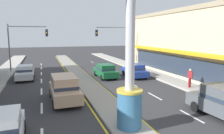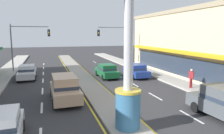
{
  "view_description": "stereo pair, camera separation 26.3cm",
  "coord_description": "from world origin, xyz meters",
  "views": [
    {
      "loc": [
        -4.12,
        -5.26,
        4.93
      ],
      "look_at": [
        0.6,
        8.9,
        2.6
      ],
      "focal_mm": 33.86,
      "sensor_mm": 36.0,
      "label": 1
    },
    {
      "loc": [
        -3.87,
        -5.34,
        4.93
      ],
      "look_at": [
        0.6,
        8.9,
        2.6
      ],
      "focal_mm": 33.86,
      "sensor_mm": 36.0,
      "label": 2
    }
  ],
  "objects": [
    {
      "name": "sedan_far_left_oncoming",
      "position": [
        -5.97,
        4.46,
        0.79
      ],
      "size": [
        1.95,
        4.36,
        1.53
      ],
      "color": "white",
      "rests_on": "ground"
    },
    {
      "name": "sedan_near_right_lane",
      "position": [
        2.67,
        17.5,
        0.79
      ],
      "size": [
        1.92,
        4.34,
        1.53
      ],
      "color": "#14562D",
      "rests_on": "ground"
    },
    {
      "name": "sedan_near_left_lane",
      "position": [
        -5.97,
        19.45,
        0.79
      ],
      "size": [
        1.84,
        4.3,
        1.53
      ],
      "color": "silver",
      "rests_on": "ground"
    },
    {
      "name": "traffic_light_right_side",
      "position": [
        6.25,
        24.37,
        4.25
      ],
      "size": [
        4.86,
        0.46,
        6.2
      ],
      "color": "slate",
      "rests_on": "ground"
    },
    {
      "name": "suv_mid_left_lane",
      "position": [
        -2.67,
        10.2,
        0.98
      ],
      "size": [
        2.05,
        4.65,
        1.9
      ],
      "color": "tan",
      "rests_on": "ground"
    },
    {
      "name": "pedestrian_near_kerb",
      "position": [
        8.35,
        10.09,
        1.14
      ],
      "size": [
        0.41,
        0.45,
        1.7
      ],
      "color": "maroon",
      "rests_on": "sidewalk_right"
    },
    {
      "name": "sidewalk_right",
      "position": [
        8.87,
        16.0,
        0.09
      ],
      "size": [
        2.5,
        60.0,
        0.18
      ],
      "primitive_type": "cube",
      "color": "#ADA89E",
      "rests_on": "ground"
    },
    {
      "name": "storefront_right",
      "position": [
        14.5,
        14.1,
        3.85
      ],
      "size": [
        10.13,
        24.97,
        7.69
      ],
      "color": "beige",
      "rests_on": "ground"
    },
    {
      "name": "lane_markings",
      "position": [
        -0.0,
        16.65,
        0.0
      ],
      "size": [
        8.78,
        52.0,
        0.01
      ],
      "color": "silver",
      "rests_on": "ground"
    },
    {
      "name": "traffic_light_left_side",
      "position": [
        -6.25,
        24.2,
        4.25
      ],
      "size": [
        4.86,
        0.46,
        6.2
      ],
      "color": "slate",
      "rests_on": "ground"
    },
    {
      "name": "district_sign",
      "position": [
        -0.0,
        4.29,
        4.29
      ],
      "size": [
        6.08,
        1.33,
        8.49
      ],
      "color": "#33668C",
      "rests_on": "median_strip"
    },
    {
      "name": "sedan_kerb_right",
      "position": [
        5.97,
        16.71,
        0.79
      ],
      "size": [
        1.93,
        4.35,
        1.53
      ],
      "color": "navy",
      "rests_on": "ground"
    },
    {
      "name": "median_strip",
      "position": [
        0.0,
        18.0,
        0.07
      ],
      "size": [
        2.04,
        52.0,
        0.14
      ],
      "primitive_type": "cube",
      "color": "gray",
      "rests_on": "ground"
    }
  ]
}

